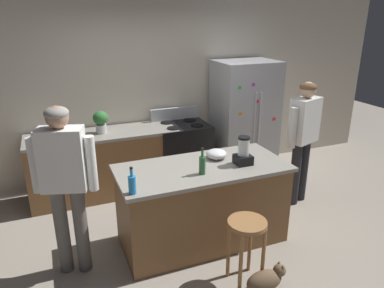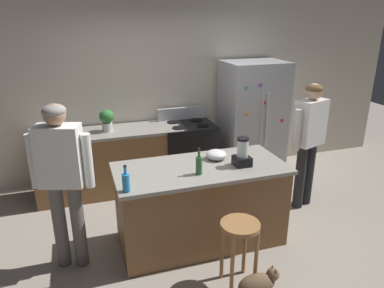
% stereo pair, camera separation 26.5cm
% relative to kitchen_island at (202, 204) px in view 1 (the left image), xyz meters
% --- Properties ---
extents(ground_plane, '(14.00, 14.00, 0.00)m').
position_rel_kitchen_island_xyz_m(ground_plane, '(0.00, 0.00, -0.45)').
color(ground_plane, '#9E9384').
extents(back_wall, '(8.00, 0.10, 2.70)m').
position_rel_kitchen_island_xyz_m(back_wall, '(0.00, 1.95, 0.90)').
color(back_wall, beige).
rests_on(back_wall, ground_plane).
extents(kitchen_island, '(1.81, 0.84, 0.90)m').
position_rel_kitchen_island_xyz_m(kitchen_island, '(0.00, 0.00, 0.00)').
color(kitchen_island, brown).
rests_on(kitchen_island, ground_plane).
extents(back_counter_run, '(2.00, 0.64, 0.90)m').
position_rel_kitchen_island_xyz_m(back_counter_run, '(-0.80, 1.55, -0.00)').
color(back_counter_run, brown).
rests_on(back_counter_run, ground_plane).
extents(refrigerator, '(0.90, 0.73, 1.76)m').
position_rel_kitchen_island_xyz_m(refrigerator, '(1.36, 1.50, 0.43)').
color(refrigerator, '#B7BABF').
rests_on(refrigerator, ground_plane).
extents(stove_range, '(0.76, 0.65, 1.08)m').
position_rel_kitchen_island_xyz_m(stove_range, '(0.33, 1.52, 0.01)').
color(stove_range, black).
rests_on(stove_range, ground_plane).
extents(person_by_island_left, '(0.59, 0.33, 1.68)m').
position_rel_kitchen_island_xyz_m(person_by_island_left, '(-1.37, 0.01, 0.57)').
color(person_by_island_left, '#66605B').
rests_on(person_by_island_left, ground_plane).
extents(person_by_sink_right, '(0.59, 0.34, 1.63)m').
position_rel_kitchen_island_xyz_m(person_by_sink_right, '(1.56, 0.34, 0.54)').
color(person_by_sink_right, '#26262B').
rests_on(person_by_sink_right, ground_plane).
extents(bar_stool, '(0.36, 0.36, 0.65)m').
position_rel_kitchen_island_xyz_m(bar_stool, '(0.11, -0.77, 0.06)').
color(bar_stool, '#9E6B3D').
rests_on(bar_stool, ground_plane).
extents(cat, '(0.52, 0.18, 0.26)m').
position_rel_kitchen_island_xyz_m(cat, '(0.23, -0.95, -0.34)').
color(cat, brown).
rests_on(cat, ground_plane).
extents(potted_plant, '(0.20, 0.20, 0.30)m').
position_rel_kitchen_island_xyz_m(potted_plant, '(-0.81, 1.55, 0.62)').
color(potted_plant, silver).
rests_on(potted_plant, back_counter_run).
extents(blender_appliance, '(0.17, 0.17, 0.31)m').
position_rel_kitchen_island_xyz_m(blender_appliance, '(0.42, -0.10, 0.58)').
color(blender_appliance, black).
rests_on(blender_appliance, kitchen_island).
extents(bottle_olive_oil, '(0.07, 0.07, 0.28)m').
position_rel_kitchen_island_xyz_m(bottle_olive_oil, '(-0.08, -0.17, 0.55)').
color(bottle_olive_oil, '#2D6638').
rests_on(bottle_olive_oil, kitchen_island).
extents(bottle_soda, '(0.07, 0.07, 0.26)m').
position_rel_kitchen_island_xyz_m(bottle_soda, '(-0.82, -0.32, 0.54)').
color(bottle_soda, '#268CD8').
rests_on(bottle_soda, kitchen_island).
extents(mixing_bowl, '(0.23, 0.23, 0.10)m').
position_rel_kitchen_island_xyz_m(mixing_bowl, '(0.23, 0.15, 0.50)').
color(mixing_bowl, white).
rests_on(mixing_bowl, kitchen_island).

